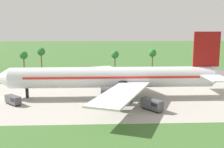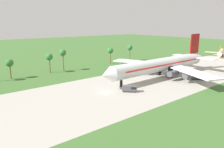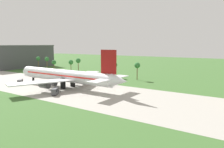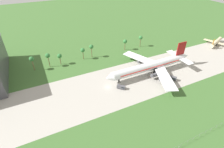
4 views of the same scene
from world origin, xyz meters
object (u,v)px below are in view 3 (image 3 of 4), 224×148
Objects in this scene: baggage_tug at (55,91)px; fuel_truck at (20,81)px; terminal_building at (17,56)px; jet_airliner at (66,76)px.

fuel_truck is at bearing 169.35° from baggage_tug.
terminal_building reaches higher than fuel_truck.
terminal_building reaches higher than baggage_tug.
terminal_building is at bearing 154.01° from baggage_tug.
fuel_truck is (-37.08, 6.97, -0.25)m from baggage_tug.
baggage_tug reaches higher than fuel_truck.
baggage_tug is 136.88m from terminal_building.
jet_airliner reaches higher than fuel_truck.
jet_airliner is 11.36× the size of baggage_tug.
jet_airliner reaches higher than baggage_tug.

